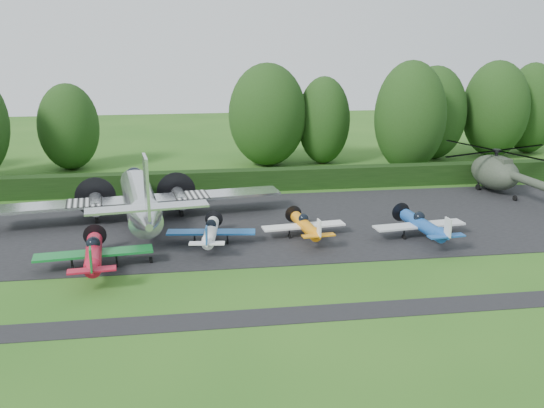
{
  "coord_description": "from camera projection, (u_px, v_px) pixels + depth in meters",
  "views": [
    {
      "loc": [
        -4.11,
        -34.97,
        14.5
      ],
      "look_at": [
        2.02,
        7.07,
        2.5
      ],
      "focal_mm": 40.0,
      "sensor_mm": 36.0,
      "label": 1
    }
  ],
  "objects": [
    {
      "name": "tree_8",
      "position": [
        267.0,
        115.0,
        67.59
      ],
      "size": [
        8.7,
        8.7,
        11.45
      ],
      "color": "black",
      "rests_on": "ground"
    },
    {
      "name": "light_plane_blue",
      "position": [
        423.0,
        225.0,
        43.92
      ],
      "size": [
        6.91,
        7.27,
        2.66
      ],
      "rotation": [
        0.0,
        0.0,
        -0.11
      ],
      "color": "#1A4D9D",
      "rests_on": "ground"
    },
    {
      "name": "tree_0",
      "position": [
        531.0,
        108.0,
        74.85
      ],
      "size": [
        6.44,
        6.44,
        11.15
      ],
      "color": "black",
      "rests_on": "ground"
    },
    {
      "name": "light_plane_red",
      "position": [
        94.0,
        253.0,
        38.04
      ],
      "size": [
        7.36,
        7.74,
        2.83
      ],
      "rotation": [
        0.0,
        0.0,
        -0.11
      ],
      "color": "#B61028",
      "rests_on": "ground"
    },
    {
      "name": "apron",
      "position": [
        241.0,
        226.0,
        47.34
      ],
      "size": [
        70.0,
        18.0,
        0.01
      ],
      "primitive_type": "cube",
      "color": "black",
      "rests_on": "ground"
    },
    {
      "name": "tree_5",
      "position": [
        324.0,
        120.0,
        68.87
      ],
      "size": [
        5.96,
        5.96,
        9.92
      ],
      "color": "black",
      "rests_on": "ground"
    },
    {
      "name": "sign_board",
      "position": [
        476.0,
        172.0,
        60.43
      ],
      "size": [
        3.04,
        0.11,
        1.71
      ],
      "rotation": [
        0.0,
        0.0,
        -0.16
      ],
      "color": "#3F3326",
      "rests_on": "ground"
    },
    {
      "name": "hedgerow",
      "position": [
        230.0,
        191.0,
        57.81
      ],
      "size": [
        90.0,
        1.6,
        2.0
      ],
      "primitive_type": "cube",
      "color": "black",
      "rests_on": "ground"
    },
    {
      "name": "tree_4",
      "position": [
        69.0,
        127.0,
        65.79
      ],
      "size": [
        6.54,
        6.54,
        9.4
      ],
      "color": "black",
      "rests_on": "ground"
    },
    {
      "name": "taxiway_verge",
      "position": [
        270.0,
        317.0,
        32.1
      ],
      "size": [
        70.0,
        2.0,
        0.0
      ],
      "primitive_type": "cube",
      "color": "black",
      "rests_on": "ground"
    },
    {
      "name": "tree_6",
      "position": [
        434.0,
        113.0,
        71.22
      ],
      "size": [
        7.4,
        7.4,
        10.96
      ],
      "color": "black",
      "rests_on": "ground"
    },
    {
      "name": "helicopter",
      "position": [
        495.0,
        169.0,
        56.74
      ],
      "size": [
        12.72,
        14.89,
        4.1
      ],
      "rotation": [
        0.0,
        0.0,
        -0.1
      ],
      "color": "#303A2D",
      "rests_on": "ground"
    },
    {
      "name": "tree_1",
      "position": [
        410.0,
        117.0,
        64.72
      ],
      "size": [
        7.64,
        7.64,
        11.85
      ],
      "color": "black",
      "rests_on": "ground"
    },
    {
      "name": "ground",
      "position": [
        256.0,
        274.0,
        37.82
      ],
      "size": [
        160.0,
        160.0,
        0.0
      ],
      "primitive_type": "plane",
      "color": "#255818",
      "rests_on": "ground"
    },
    {
      "name": "light_plane_orange",
      "position": [
        305.0,
        226.0,
        44.15
      ],
      "size": [
        6.17,
        6.49,
        2.37
      ],
      "rotation": [
        0.0,
        0.0,
        -0.11
      ],
      "color": "orange",
      "rests_on": "ground"
    },
    {
      "name": "light_plane_white",
      "position": [
        211.0,
        232.0,
        42.69
      ],
      "size": [
        6.28,
        6.61,
        2.41
      ],
      "rotation": [
        0.0,
        0.0,
        0.13
      ],
      "color": "white",
      "rests_on": "ground"
    },
    {
      "name": "transport_plane",
      "position": [
        139.0,
        200.0,
        46.9
      ],
      "size": [
        23.0,
        17.64,
        7.37
      ],
      "rotation": [
        0.0,
        0.0,
        -0.13
      ],
      "color": "silver",
      "rests_on": "ground"
    },
    {
      "name": "tree_2",
      "position": [
        495.0,
        109.0,
        72.42
      ],
      "size": [
        7.78,
        7.78,
        11.51
      ],
      "color": "black",
      "rests_on": "ground"
    }
  ]
}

